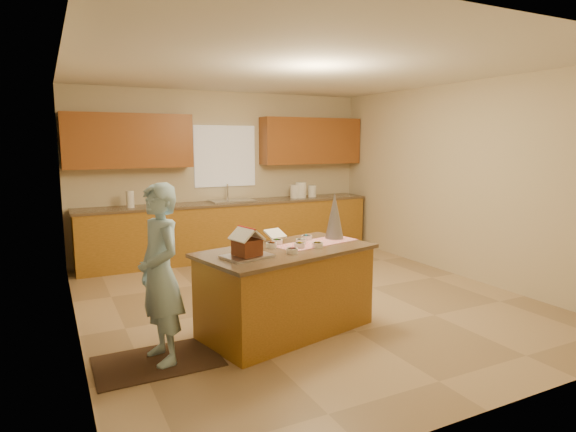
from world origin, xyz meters
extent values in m
plane|color=tan|center=(0.00, 0.00, 0.00)|extent=(5.50, 5.50, 0.00)
plane|color=silver|center=(0.00, 0.00, 2.70)|extent=(5.50, 5.50, 0.00)
plane|color=beige|center=(0.00, 2.75, 1.35)|extent=(5.50, 5.50, 0.00)
plane|color=beige|center=(0.00, -2.75, 1.35)|extent=(5.50, 5.50, 0.00)
plane|color=beige|center=(-2.50, 0.00, 1.35)|extent=(5.50, 5.50, 0.00)
plane|color=beige|center=(2.50, 0.00, 1.35)|extent=(5.50, 5.50, 0.00)
plane|color=gray|center=(-2.48, -0.80, 1.25)|extent=(0.00, 2.50, 2.50)
cube|color=white|center=(0.00, 2.72, 1.65)|extent=(1.05, 0.03, 1.00)
cube|color=#A26621|center=(0.00, 2.45, 0.44)|extent=(4.80, 0.60, 0.88)
cube|color=brown|center=(0.00, 2.45, 0.90)|extent=(4.85, 0.63, 0.04)
cube|color=#9C5321|center=(-1.55, 2.57, 1.90)|extent=(1.85, 0.35, 0.80)
cube|color=#9C5321|center=(1.55, 2.57, 1.90)|extent=(1.85, 0.35, 0.80)
cube|color=silver|center=(0.00, 2.45, 0.89)|extent=(0.70, 0.45, 0.12)
cylinder|color=silver|center=(0.00, 2.63, 1.06)|extent=(0.03, 0.03, 0.28)
cube|color=#A26621|center=(-0.62, -0.79, 0.40)|extent=(1.80, 1.19, 0.81)
cube|color=brown|center=(-0.62, -0.79, 0.83)|extent=(1.89, 1.28, 0.04)
cube|color=red|center=(-0.21, -0.69, 0.85)|extent=(0.97, 0.53, 0.01)
cube|color=silver|center=(-1.10, -0.95, 0.86)|extent=(0.48, 0.40, 0.02)
cube|color=white|center=(-0.56, -0.41, 0.93)|extent=(0.23, 0.20, 0.09)
cone|color=silver|center=(0.07, -0.58, 1.10)|extent=(0.24, 0.24, 0.51)
cube|color=black|center=(-1.93, -0.92, 0.01)|extent=(1.05, 0.68, 0.01)
imported|color=#A8D8EF|center=(-1.88, -0.92, 0.78)|extent=(0.46, 0.62, 1.54)
cylinder|color=white|center=(1.17, 2.45, 1.03)|extent=(0.17, 0.17, 0.23)
cylinder|color=white|center=(1.29, 2.45, 1.06)|extent=(0.19, 0.19, 0.27)
cylinder|color=white|center=(1.51, 2.45, 1.02)|extent=(0.15, 0.15, 0.21)
cylinder|color=white|center=(-1.59, 2.45, 1.04)|extent=(0.11, 0.11, 0.25)
cube|color=maroon|center=(-1.10, -0.95, 0.94)|extent=(0.25, 0.26, 0.15)
cube|color=white|center=(-1.15, -0.96, 1.07)|extent=(0.19, 0.28, 0.12)
cube|color=white|center=(-1.04, -0.93, 1.07)|extent=(0.19, 0.28, 0.12)
cylinder|color=red|center=(-1.10, -0.95, 1.12)|extent=(0.08, 0.25, 0.02)
cylinder|color=white|center=(-0.38, -0.65, 0.87)|extent=(0.11, 0.11, 0.05)
cylinder|color=#DC6876|center=(-0.66, -0.99, 0.87)|extent=(0.11, 0.11, 0.05)
cylinder|color=green|center=(-0.61, -0.56, 0.87)|extent=(0.11, 0.11, 0.05)
cylinder|color=yellow|center=(-0.48, -0.81, 0.87)|extent=(0.11, 0.11, 0.05)
cylinder|color=gold|center=(-0.31, -0.88, 0.87)|extent=(0.11, 0.11, 0.05)
cylinder|color=orange|center=(-0.73, -0.68, 0.87)|extent=(0.11, 0.11, 0.05)
cylinder|color=purple|center=(-0.85, -0.52, 0.87)|extent=(0.11, 0.11, 0.05)
cylinder|color=teal|center=(-0.23, -0.51, 0.87)|extent=(0.11, 0.11, 0.05)
camera|label=1|loc=(-2.69, -4.93, 1.89)|focal=30.05mm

